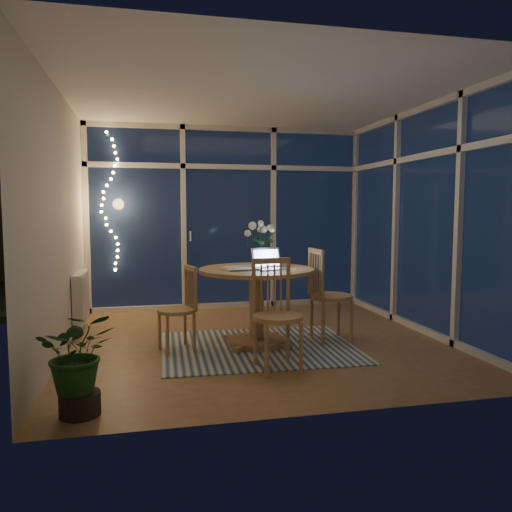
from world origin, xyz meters
name	(u,v)px	position (x,y,z in m)	size (l,w,h in m)	color
floor	(259,341)	(0.00, 0.00, 0.00)	(4.00, 4.00, 0.00)	brown
ceiling	(260,95)	(0.00, 0.00, 2.60)	(4.00, 4.00, 0.00)	silver
wall_back	(229,218)	(0.00, 2.00, 1.30)	(4.00, 0.04, 2.60)	beige
wall_front	(326,227)	(0.00, -2.00, 1.30)	(4.00, 0.04, 2.60)	beige
wall_left	(59,222)	(-2.00, 0.00, 1.30)	(0.04, 4.00, 2.60)	beige
wall_right	(429,220)	(2.00, 0.00, 1.30)	(0.04, 4.00, 2.60)	beige
window_wall_back	(229,218)	(0.00, 1.96, 1.30)	(4.00, 0.10, 2.60)	silver
window_wall_right	(426,220)	(1.96, 0.00, 1.30)	(0.10, 4.00, 2.60)	silver
radiator	(81,297)	(-1.94, 0.90, 0.40)	(0.10, 0.70, 0.58)	silver
fairy_lights	(109,202)	(-1.65, 1.88, 1.52)	(0.24, 0.10, 1.85)	#F7BC63
garden_patio	(229,281)	(0.50, 5.00, -0.06)	(12.00, 6.00, 0.10)	black
garden_fence	(202,234)	(0.00, 5.50, 0.90)	(11.00, 0.08, 1.80)	#3B2915
neighbour_roof	(200,181)	(0.30, 8.50, 2.20)	(7.00, 3.00, 2.20)	#33363D
garden_shrubs	(169,267)	(-0.80, 3.40, 0.45)	(0.90, 0.90, 0.90)	#163216
rug	(259,347)	(-0.07, -0.26, 0.01)	(1.97, 1.58, 0.01)	beige
dining_table	(256,307)	(-0.07, -0.16, 0.41)	(1.19, 1.19, 0.81)	#AB734D
chair_left	(176,308)	(-0.90, -0.18, 0.43)	(0.40, 0.40, 0.87)	#AB734D
chair_right	(331,294)	(0.76, -0.17, 0.51)	(0.47, 0.47, 1.02)	#AB734D
chair_front	(278,314)	(-0.06, -0.99, 0.50)	(0.46, 0.46, 1.00)	#AB734D
laptop	(272,258)	(0.06, -0.29, 0.93)	(0.32, 0.27, 0.23)	#B6B7BB
flower_vase	(263,256)	(0.05, 0.06, 0.92)	(0.20, 0.20, 0.21)	silver
bowl	(276,264)	(0.19, 0.02, 0.83)	(0.15, 0.15, 0.04)	silver
newspapers	(244,268)	(-0.21, -0.20, 0.82)	(0.37, 0.28, 0.02)	white
phone	(259,268)	(-0.05, -0.19, 0.82)	(0.10, 0.05, 0.01)	black
potted_plant	(79,361)	(-1.65, -1.65, 0.38)	(0.54, 0.47, 0.76)	#19471B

